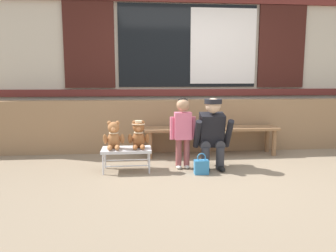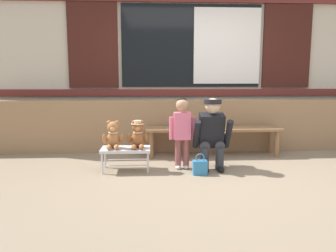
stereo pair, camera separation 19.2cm
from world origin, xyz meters
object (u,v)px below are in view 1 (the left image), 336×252
Objects in this scene: child_standing at (183,125)px; handbag_on_ground at (201,167)px; adult_crouching at (212,133)px; wooden_bench_long at (211,132)px; small_display_bench at (126,151)px; teddy_bear_with_hat at (139,135)px; teddy_bear_plain at (114,136)px.

handbag_on_ground is (0.20, -0.29, -0.50)m from child_standing.
adult_crouching is at bearing -2.18° from child_standing.
wooden_bench_long is 3.28× the size of small_display_bench.
child_standing reaches higher than teddy_bear_with_hat.
teddy_bear_plain is at bearing -178.47° from adult_crouching.
teddy_bear_with_hat is at bearing -178.01° from adult_crouching.
teddy_bear_plain is 0.92m from child_standing.
child_standing is at bearing -127.62° from wooden_bench_long.
small_display_bench is at bearing -179.23° from teddy_bear_with_hat.
teddy_bear_plain is 0.32m from teddy_bear_with_hat.
adult_crouching reaches higher than teddy_bear_plain.
wooden_bench_long reaches higher than handbag_on_ground.
child_standing is at bearing 3.17° from teddy_bear_plain.
teddy_bear_with_hat is 0.99m from adult_crouching.
adult_crouching is at bearing -101.98° from wooden_bench_long.
teddy_bear_with_hat is 0.90m from handbag_on_ground.
teddy_bear_plain is 1.34× the size of handbag_on_ground.
teddy_bear_plain is at bearing 167.75° from handbag_on_ground.
teddy_bear_plain is 0.38× the size of adult_crouching.
child_standing is 1.01× the size of adult_crouching.
handbag_on_ground is at bearing -126.06° from adult_crouching.
teddy_bear_with_hat reaches higher than wooden_bench_long.
child_standing is (0.59, 0.05, 0.12)m from teddy_bear_with_hat.
small_display_bench is 2.35× the size of handbag_on_ground.
small_display_bench is at bearing -176.04° from child_standing.
teddy_bear_plain is at bearing -152.17° from wooden_bench_long.
adult_crouching is at bearing 1.53° from teddy_bear_plain.
wooden_bench_long is 5.78× the size of teddy_bear_plain.
adult_crouching is 0.51m from handbag_on_ground.
wooden_bench_long is 1.11m from handbag_on_ground.
handbag_on_ground is at bearing -55.48° from child_standing.
wooden_bench_long is 1.66m from teddy_bear_plain.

